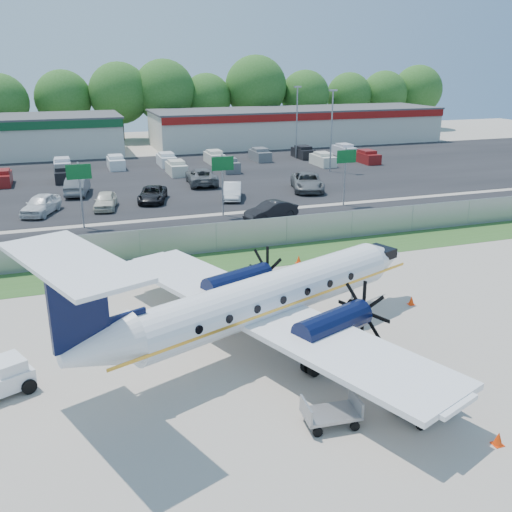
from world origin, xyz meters
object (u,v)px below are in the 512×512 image
object	(u,v)px
baggage_cart_near	(331,413)
pushback_tug	(0,378)
baggage_cart_far	(424,401)
aircraft	(263,298)

from	to	relation	value
baggage_cart_near	pushback_tug	bearing A→B (deg)	151.76
baggage_cart_near	baggage_cart_far	size ratio (longest dim) A/B	0.82
baggage_cart_far	aircraft	bearing A→B (deg)	118.70
aircraft	pushback_tug	distance (m)	10.83
aircraft	baggage_cart_far	bearing A→B (deg)	-61.30
pushback_tug	baggage_cart_far	xyz separation A→B (m)	(14.39, -6.40, -0.09)
pushback_tug	baggage_cart_near	size ratio (longest dim) A/B	1.41
aircraft	baggage_cart_near	world-z (taller)	aircraft
aircraft	baggage_cart_far	xyz separation A→B (m)	(3.69, -6.75, -1.75)
aircraft	pushback_tug	xyz separation A→B (m)	(-10.70, -0.35, -1.67)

